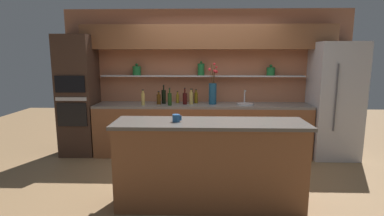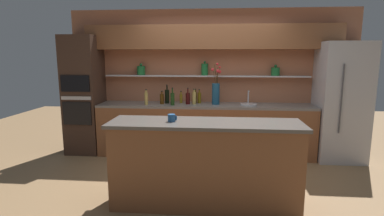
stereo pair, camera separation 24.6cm
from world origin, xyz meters
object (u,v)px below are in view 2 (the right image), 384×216
(sink_fixture, at_px, (249,104))
(flower_vase, at_px, (216,92))
(bottle_oil_3, at_px, (199,98))
(bottle_wine_6, at_px, (167,96))
(bottle_spirit_1, at_px, (146,98))
(bottle_oil_4, at_px, (181,98))
(bottle_wine_8, at_px, (188,98))
(bottle_oil_7, at_px, (195,97))
(bottle_wine_2, at_px, (172,99))
(bottle_spirit_0, at_px, (194,98))
(oven_tower, at_px, (84,95))
(refrigerator, at_px, (341,102))
(coffee_mug, at_px, (172,118))
(bottle_spirit_5, at_px, (162,99))

(sink_fixture, bearing_deg, flower_vase, 179.19)
(bottle_oil_3, bearing_deg, flower_vase, -20.56)
(flower_vase, height_order, bottle_wine_6, flower_vase)
(bottle_spirit_1, height_order, bottle_oil_4, bottle_spirit_1)
(bottle_spirit_1, xyz_separation_m, bottle_wine_8, (0.72, 0.12, -0.01))
(bottle_oil_7, bearing_deg, bottle_wine_2, -139.25)
(flower_vase, xyz_separation_m, bottle_spirit_0, (-0.38, -0.01, -0.11))
(bottle_oil_4, bearing_deg, bottle_spirit_1, -153.43)
(bottle_wine_2, bearing_deg, flower_vase, 11.78)
(bottle_oil_4, bearing_deg, bottle_wine_6, -158.91)
(bottle_spirit_0, bearing_deg, sink_fixture, 0.32)
(oven_tower, xyz_separation_m, bottle_wine_6, (1.53, 0.06, -0.01))
(bottle_spirit_0, height_order, bottle_oil_7, bottle_spirit_0)
(refrigerator, xyz_separation_m, bottle_oil_3, (-2.41, 0.17, 0.02))
(refrigerator, bearing_deg, bottle_oil_3, 175.99)
(bottle_oil_7, bearing_deg, coffee_mug, -93.22)
(bottle_oil_7, height_order, coffee_mug, bottle_oil_7)
(sink_fixture, xyz_separation_m, bottle_wine_6, (-1.45, 0.04, 0.11))
(bottle_oil_7, bearing_deg, bottle_oil_3, -35.06)
(bottle_spirit_1, xyz_separation_m, coffee_mug, (0.72, -1.76, 0.03))
(bottle_spirit_0, distance_m, bottle_wine_8, 0.11)
(bottle_oil_4, xyz_separation_m, bottle_wine_6, (-0.24, -0.09, 0.04))
(sink_fixture, height_order, bottle_spirit_0, bottle_spirit_0)
(bottle_spirit_0, bearing_deg, bottle_wine_6, 174.29)
(oven_tower, distance_m, bottle_oil_7, 2.04)
(sink_fixture, xyz_separation_m, bottle_oil_3, (-0.87, 0.12, 0.08))
(sink_fixture, bearing_deg, bottle_oil_3, 172.18)
(bottle_spirit_1, bearing_deg, bottle_wine_8, 9.82)
(bottle_oil_4, height_order, coffee_mug, bottle_oil_4)
(sink_fixture, xyz_separation_m, bottle_oil_4, (-1.21, 0.14, 0.06))
(refrigerator, xyz_separation_m, coffee_mug, (-2.60, -1.86, 0.06))
(oven_tower, relative_size, bottle_wine_2, 6.91)
(sink_fixture, xyz_separation_m, bottle_oil_7, (-0.95, 0.17, 0.08))
(refrigerator, relative_size, flower_vase, 2.74)
(bottle_spirit_5, bearing_deg, sink_fixture, 1.70)
(flower_vase, height_order, bottle_wine_2, flower_vase)
(bottle_wine_6, bearing_deg, sink_fixture, -1.74)
(refrigerator, relative_size, oven_tower, 0.94)
(flower_vase, bearing_deg, bottle_wine_8, -175.91)
(bottle_wine_2, height_order, bottle_spirit_5, bottle_wine_2)
(bottle_spirit_5, distance_m, bottle_wine_8, 0.46)
(bottle_wine_8, height_order, coffee_mug, bottle_wine_8)
(bottle_spirit_0, relative_size, bottle_oil_7, 1.07)
(bottle_spirit_1, distance_m, bottle_spirit_5, 0.28)
(bottle_spirit_0, distance_m, bottle_wine_2, 0.39)
(flower_vase, height_order, bottle_oil_4, flower_vase)
(sink_fixture, relative_size, bottle_spirit_5, 1.25)
(bottle_wine_2, relative_size, bottle_wine_8, 1.04)
(oven_tower, distance_m, bottle_wine_6, 1.53)
(bottle_wine_6, bearing_deg, bottle_oil_7, 14.56)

